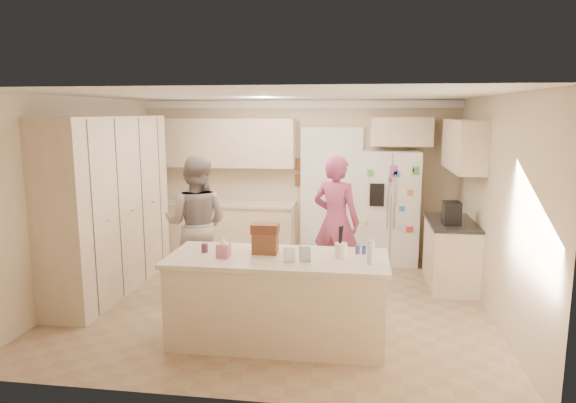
# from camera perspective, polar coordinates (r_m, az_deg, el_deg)

# --- Properties ---
(floor) EXTENTS (5.20, 4.60, 0.02)m
(floor) POSITION_cam_1_polar(r_m,az_deg,el_deg) (6.71, -1.29, -11.16)
(floor) COLOR #998461
(floor) RESTS_ON ground
(ceiling) EXTENTS (5.20, 4.60, 0.02)m
(ceiling) POSITION_cam_1_polar(r_m,az_deg,el_deg) (6.27, -1.39, 11.81)
(ceiling) COLOR white
(ceiling) RESTS_ON wall_back
(wall_back) EXTENTS (5.20, 0.02, 2.60)m
(wall_back) POSITION_cam_1_polar(r_m,az_deg,el_deg) (8.62, 1.19, 2.55)
(wall_back) COLOR beige
(wall_back) RESTS_ON ground
(wall_front) EXTENTS (5.20, 0.02, 2.60)m
(wall_front) POSITION_cam_1_polar(r_m,az_deg,el_deg) (4.15, -6.62, -5.51)
(wall_front) COLOR beige
(wall_front) RESTS_ON ground
(wall_left) EXTENTS (0.02, 4.60, 2.60)m
(wall_left) POSITION_cam_1_polar(r_m,az_deg,el_deg) (7.26, -22.12, 0.44)
(wall_left) COLOR beige
(wall_left) RESTS_ON ground
(wall_right) EXTENTS (0.02, 4.60, 2.60)m
(wall_right) POSITION_cam_1_polar(r_m,az_deg,el_deg) (6.47, 22.12, -0.63)
(wall_right) COLOR beige
(wall_right) RESTS_ON ground
(crown_back) EXTENTS (5.20, 0.08, 0.12)m
(crown_back) POSITION_cam_1_polar(r_m,az_deg,el_deg) (8.50, 1.18, 10.76)
(crown_back) COLOR white
(crown_back) RESTS_ON wall_back
(pantry_bank) EXTENTS (0.60, 2.60, 2.35)m
(pantry_bank) POSITION_cam_1_polar(r_m,az_deg,el_deg) (7.30, -19.17, -0.32)
(pantry_bank) COLOR beige
(pantry_bank) RESTS_ON floor
(back_base_cab) EXTENTS (2.20, 0.60, 0.88)m
(back_base_cab) POSITION_cam_1_polar(r_m,az_deg,el_deg) (8.69, -6.64, -3.22)
(back_base_cab) COLOR beige
(back_base_cab) RESTS_ON floor
(back_countertop) EXTENTS (2.24, 0.63, 0.04)m
(back_countertop) POSITION_cam_1_polar(r_m,az_deg,el_deg) (8.59, -6.72, -0.25)
(back_countertop) COLOR beige
(back_countertop) RESTS_ON back_base_cab
(back_upper_cab) EXTENTS (2.20, 0.35, 0.80)m
(back_upper_cab) POSITION_cam_1_polar(r_m,az_deg,el_deg) (8.60, -6.62, 6.49)
(back_upper_cab) COLOR beige
(back_upper_cab) RESTS_ON wall_back
(doorway_opening) EXTENTS (0.90, 0.06, 2.10)m
(doorway_opening) POSITION_cam_1_polar(r_m,az_deg,el_deg) (8.58, 4.81, 0.79)
(doorway_opening) COLOR black
(doorway_opening) RESTS_ON floor
(doorway_casing) EXTENTS (1.02, 0.03, 2.22)m
(doorway_casing) POSITION_cam_1_polar(r_m,az_deg,el_deg) (8.54, 4.80, 0.76)
(doorway_casing) COLOR white
(doorway_casing) RESTS_ON floor
(wall_frame_upper) EXTENTS (0.15, 0.02, 0.20)m
(wall_frame_upper) POSITION_cam_1_polar(r_m,az_deg,el_deg) (8.55, 1.30, 4.18)
(wall_frame_upper) COLOR brown
(wall_frame_upper) RESTS_ON wall_back
(wall_frame_lower) EXTENTS (0.15, 0.02, 0.20)m
(wall_frame_lower) POSITION_cam_1_polar(r_m,az_deg,el_deg) (8.58, 1.29, 2.38)
(wall_frame_lower) COLOR brown
(wall_frame_lower) RESTS_ON wall_back
(refrigerator) EXTENTS (0.91, 0.72, 1.80)m
(refrigerator) POSITION_cam_1_polar(r_m,az_deg,el_deg) (8.40, 11.23, -0.59)
(refrigerator) COLOR white
(refrigerator) RESTS_ON floor
(fridge_seam) EXTENTS (0.02, 0.02, 1.78)m
(fridge_seam) POSITION_cam_1_polar(r_m,az_deg,el_deg) (8.05, 11.36, -1.05)
(fridge_seam) COLOR gray
(fridge_seam) RESTS_ON refrigerator
(fridge_dispenser) EXTENTS (0.22, 0.03, 0.35)m
(fridge_dispenser) POSITION_cam_1_polar(r_m,az_deg,el_deg) (7.99, 9.85, 0.74)
(fridge_dispenser) COLOR black
(fridge_dispenser) RESTS_ON refrigerator
(fridge_handle_l) EXTENTS (0.02, 0.02, 0.85)m
(fridge_handle_l) POSITION_cam_1_polar(r_m,az_deg,el_deg) (8.01, 11.05, -0.00)
(fridge_handle_l) COLOR silver
(fridge_handle_l) RESTS_ON refrigerator
(fridge_handle_r) EXTENTS (0.02, 0.02, 0.85)m
(fridge_handle_r) POSITION_cam_1_polar(r_m,az_deg,el_deg) (8.01, 11.76, -0.02)
(fridge_handle_r) COLOR silver
(fridge_handle_r) RESTS_ON refrigerator
(over_fridge_cab) EXTENTS (0.95, 0.35, 0.45)m
(over_fridge_cab) POSITION_cam_1_polar(r_m,az_deg,el_deg) (8.33, 12.49, 7.59)
(over_fridge_cab) COLOR beige
(over_fridge_cab) RESTS_ON wall_back
(right_base_cab) EXTENTS (0.60, 1.20, 0.88)m
(right_base_cab) POSITION_cam_1_polar(r_m,az_deg,el_deg) (7.55, 17.60, -5.64)
(right_base_cab) COLOR beige
(right_base_cab) RESTS_ON floor
(right_countertop) EXTENTS (0.63, 1.24, 0.04)m
(right_countertop) POSITION_cam_1_polar(r_m,az_deg,el_deg) (7.44, 17.70, -2.22)
(right_countertop) COLOR #2D2B28
(right_countertop) RESTS_ON right_base_cab
(right_upper_cab) EXTENTS (0.35, 1.50, 0.70)m
(right_upper_cab) POSITION_cam_1_polar(r_m,az_deg,el_deg) (7.52, 18.89, 5.93)
(right_upper_cab) COLOR beige
(right_upper_cab) RESTS_ON wall_right
(coffee_maker) EXTENTS (0.22, 0.28, 0.30)m
(coffee_maker) POSITION_cam_1_polar(r_m,az_deg,el_deg) (7.20, 17.72, -1.22)
(coffee_maker) COLOR black
(coffee_maker) RESTS_ON right_countertop
(island_base) EXTENTS (2.20, 0.90, 0.88)m
(island_base) POSITION_cam_1_polar(r_m,az_deg,el_deg) (5.50, -1.13, -10.96)
(island_base) COLOR beige
(island_base) RESTS_ON floor
(island_top) EXTENTS (2.28, 0.96, 0.05)m
(island_top) POSITION_cam_1_polar(r_m,az_deg,el_deg) (5.36, -1.15, -6.35)
(island_top) COLOR beige
(island_top) RESTS_ON island_base
(utensil_crock) EXTENTS (0.13, 0.13, 0.15)m
(utensil_crock) POSITION_cam_1_polar(r_m,az_deg,el_deg) (5.32, 5.90, -5.41)
(utensil_crock) COLOR white
(utensil_crock) RESTS_ON island_top
(tissue_box) EXTENTS (0.13, 0.13, 0.14)m
(tissue_box) POSITION_cam_1_polar(r_m,az_deg,el_deg) (5.35, -7.17, -5.39)
(tissue_box) COLOR #CA758D
(tissue_box) RESTS_ON island_top
(tissue_plume) EXTENTS (0.08, 0.08, 0.08)m
(tissue_plume) POSITION_cam_1_polar(r_m,az_deg,el_deg) (5.32, -7.20, -4.25)
(tissue_plume) COLOR white
(tissue_plume) RESTS_ON tissue_box
(dollhouse_body) EXTENTS (0.26, 0.18, 0.22)m
(dollhouse_body) POSITION_cam_1_polar(r_m,az_deg,el_deg) (5.44, -2.55, -4.63)
(dollhouse_body) COLOR brown
(dollhouse_body) RESTS_ON island_top
(dollhouse_roof) EXTENTS (0.28, 0.20, 0.10)m
(dollhouse_roof) POSITION_cam_1_polar(r_m,az_deg,el_deg) (5.40, -2.56, -2.99)
(dollhouse_roof) COLOR #592D1E
(dollhouse_roof) RESTS_ON dollhouse_body
(jam_jar) EXTENTS (0.07, 0.07, 0.09)m
(jam_jar) POSITION_cam_1_polar(r_m,az_deg,el_deg) (5.57, -9.25, -5.11)
(jam_jar) COLOR #59263F
(jam_jar) RESTS_ON island_top
(greeting_card_a) EXTENTS (0.12, 0.06, 0.16)m
(greeting_card_a) POSITION_cam_1_polar(r_m,az_deg,el_deg) (5.12, 0.15, -5.91)
(greeting_card_a) COLOR white
(greeting_card_a) RESTS_ON island_top
(greeting_card_b) EXTENTS (0.12, 0.05, 0.16)m
(greeting_card_b) POSITION_cam_1_polar(r_m,az_deg,el_deg) (5.15, 1.89, -5.82)
(greeting_card_b) COLOR silver
(greeting_card_b) RESTS_ON island_top
(water_bottle) EXTENTS (0.07, 0.07, 0.24)m
(water_bottle) POSITION_cam_1_polar(r_m,az_deg,el_deg) (5.11, 9.19, -5.60)
(water_bottle) COLOR silver
(water_bottle) RESTS_ON island_top
(shaker_salt) EXTENTS (0.05, 0.05, 0.09)m
(shaker_salt) POSITION_cam_1_polar(r_m,az_deg,el_deg) (5.49, 7.75, -5.30)
(shaker_salt) COLOR #3C3E9E
(shaker_salt) RESTS_ON island_top
(shaker_pepper) EXTENTS (0.05, 0.05, 0.09)m
(shaker_pepper) POSITION_cam_1_polar(r_m,az_deg,el_deg) (5.49, 8.48, -5.32)
(shaker_pepper) COLOR #3C3E9E
(shaker_pepper) RESTS_ON island_top
(teen_boy) EXTENTS (0.89, 0.69, 1.83)m
(teen_boy) POSITION_cam_1_polar(r_m,az_deg,el_deg) (7.01, -10.16, -2.49)
(teen_boy) COLOR gray
(teen_boy) RESTS_ON floor
(teen_girl) EXTENTS (0.78, 0.65, 1.84)m
(teen_girl) POSITION_cam_1_polar(r_m,az_deg,el_deg) (7.08, 5.34, -2.24)
(teen_girl) COLOR #AA485F
(teen_girl) RESTS_ON floor
(fridge_magnets) EXTENTS (0.76, 0.02, 1.44)m
(fridge_magnets) POSITION_cam_1_polar(r_m,az_deg,el_deg) (8.04, 11.37, -1.06)
(fridge_magnets) COLOR tan
(fridge_magnets) RESTS_ON refrigerator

